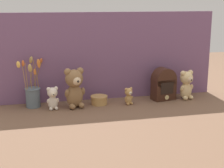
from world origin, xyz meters
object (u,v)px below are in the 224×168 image
at_px(teddy_bear_medium, 186,84).
at_px(teddy_bear_tiny, 129,96).
at_px(vintage_radio, 164,84).
at_px(teddy_bear_large, 75,87).
at_px(teddy_bear_small, 53,98).
at_px(flower_vase, 33,93).
at_px(decorative_tin_tall, 99,100).

height_order(teddy_bear_medium, teddy_bear_tiny, teddy_bear_medium).
bearing_deg(vintage_radio, teddy_bear_medium, -7.36).
xyz_separation_m(teddy_bear_large, teddy_bear_tiny, (0.36, -0.01, -0.08)).
height_order(teddy_bear_large, teddy_bear_small, teddy_bear_large).
distance_m(teddy_bear_medium, flower_vase, 1.06).
bearing_deg(teddy_bear_small, teddy_bear_medium, 1.80).
bearing_deg(flower_vase, teddy_bear_medium, -2.90).
bearing_deg(teddy_bear_medium, teddy_bear_large, -178.51).
xyz_separation_m(teddy_bear_large, vintage_radio, (0.63, 0.04, -0.02)).
bearing_deg(decorative_tin_tall, teddy_bear_small, -172.19).
bearing_deg(flower_vase, teddy_bear_small, -34.05).
bearing_deg(teddy_bear_medium, decorative_tin_tall, 178.80).
height_order(vintage_radio, decorative_tin_tall, vintage_radio).
height_order(teddy_bear_medium, decorative_tin_tall, teddy_bear_medium).
bearing_deg(teddy_bear_large, teddy_bear_small, -176.51).
bearing_deg(vintage_radio, decorative_tin_tall, -179.03).
bearing_deg(vintage_radio, teddy_bear_small, -176.27).
bearing_deg(decorative_tin_tall, vintage_radio, 0.97).
bearing_deg(teddy_bear_large, flower_vase, 164.34).
height_order(teddy_bear_small, decorative_tin_tall, teddy_bear_small).
height_order(teddy_bear_small, teddy_bear_tiny, teddy_bear_small).
bearing_deg(teddy_bear_tiny, teddy_bear_medium, 4.55).
distance_m(teddy_bear_large, flower_vase, 0.28).
bearing_deg(teddy_bear_tiny, flower_vase, 171.98).
distance_m(vintage_radio, decorative_tin_tall, 0.47).
distance_m(teddy_bear_large, vintage_radio, 0.63).
relative_size(teddy_bear_small, decorative_tin_tall, 1.30).
relative_size(teddy_bear_large, teddy_bear_medium, 1.27).
relative_size(teddy_bear_tiny, flower_vase, 0.35).
relative_size(vintage_radio, decorative_tin_tall, 1.98).
relative_size(teddy_bear_medium, flower_vase, 0.63).
height_order(teddy_bear_large, vintage_radio, teddy_bear_large).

